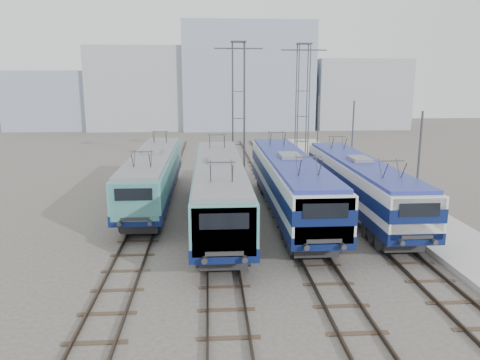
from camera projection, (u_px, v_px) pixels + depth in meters
name	position (u px, v px, depth m)	size (l,w,h in m)	color
ground	(266.00, 252.00, 23.90)	(160.00, 160.00, 0.00)	#514C47
platform	(398.00, 205.00, 32.33)	(4.00, 70.00, 0.30)	#9E9E99
locomotive_far_left	(153.00, 173.00, 32.69)	(2.81, 17.74, 3.34)	#0A1645
locomotive_center_left	(219.00, 186.00, 28.14)	(2.97, 18.76, 3.53)	#0A1645
locomotive_center_right	(290.00, 180.00, 29.67)	(2.97, 18.80, 3.53)	#0A1645
locomotive_far_right	(359.00, 181.00, 29.89)	(2.78, 17.57, 3.30)	#0A1645
catenary_tower_west	(238.00, 101.00, 43.94)	(4.50, 1.20, 12.00)	#3F4247
catenary_tower_east	(303.00, 100.00, 46.32)	(4.50, 1.20, 12.00)	#3F4247
mast_front	(418.00, 175.00, 25.67)	(0.12, 0.12, 7.00)	#3F4247
mast_mid	(352.00, 145.00, 37.37)	(0.12, 0.12, 7.00)	#3F4247
mast_rear	(318.00, 129.00, 49.07)	(0.12, 0.12, 7.00)	#3F4247
building_west	(144.00, 88.00, 81.96)	(18.00, 12.00, 14.00)	#9BA4AC
building_center	(247.00, 77.00, 82.71)	(22.00, 14.00, 18.00)	#8F9BB2
building_east	(357.00, 94.00, 84.64)	(16.00, 12.00, 12.00)	#9BA4AC
building_far_west	(52.00, 100.00, 81.34)	(14.00, 10.00, 10.00)	#8F9BB2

